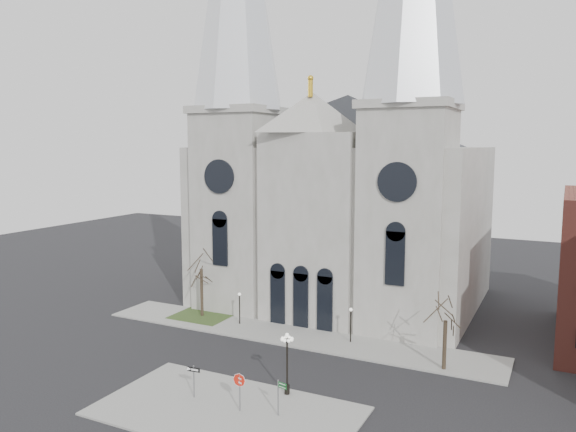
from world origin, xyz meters
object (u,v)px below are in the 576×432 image
at_px(globe_lamp, 287,356).
at_px(one_way_sign, 194,376).
at_px(stop_sign, 240,384).
at_px(street_name_sign, 279,395).

bearing_deg(globe_lamp, one_way_sign, -148.91).
height_order(stop_sign, globe_lamp, globe_lamp).
height_order(one_way_sign, street_name_sign, street_name_sign).
distance_m(stop_sign, one_way_sign, 4.08).
distance_m(one_way_sign, street_name_sign, 6.81).
bearing_deg(street_name_sign, one_way_sign, -165.27).
height_order(globe_lamp, street_name_sign, globe_lamp).
height_order(stop_sign, one_way_sign, stop_sign).
relative_size(stop_sign, street_name_sign, 1.08).
relative_size(globe_lamp, one_way_sign, 1.94).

